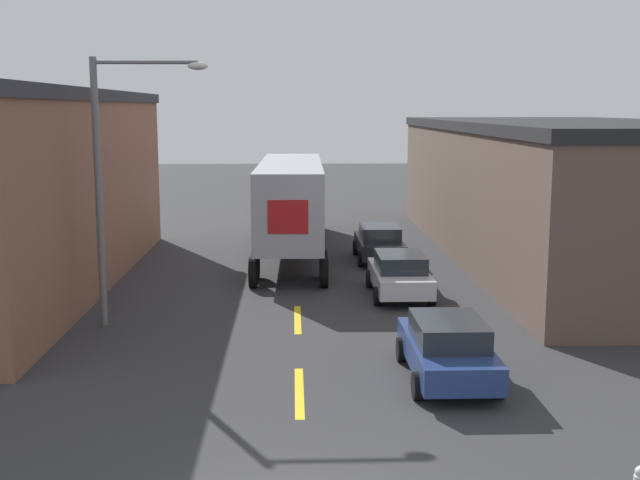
{
  "coord_description": "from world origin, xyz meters",
  "views": [
    {
      "loc": [
        -0.11,
        -11.39,
        6.23
      ],
      "look_at": [
        0.65,
        11.24,
        2.5
      ],
      "focal_mm": 45.0,
      "sensor_mm": 36.0,
      "label": 1
    }
  ],
  "objects_px": {
    "semi_truck": "(291,197)",
    "parked_car_right_mid": "(400,274)",
    "parked_car_right_far": "(379,242)",
    "street_lamp": "(113,169)",
    "parked_car_right_near": "(447,348)"
  },
  "relations": [
    {
      "from": "parked_car_right_far",
      "to": "semi_truck",
      "type": "bearing_deg",
      "value": 152.47
    },
    {
      "from": "semi_truck",
      "to": "parked_car_right_near",
      "type": "distance_m",
      "value": 17.14
    },
    {
      "from": "parked_car_right_mid",
      "to": "semi_truck",
      "type": "bearing_deg",
      "value": 113.69
    },
    {
      "from": "semi_truck",
      "to": "parked_car_right_mid",
      "type": "height_order",
      "value": "semi_truck"
    },
    {
      "from": "semi_truck",
      "to": "parked_car_right_mid",
      "type": "xyz_separation_m",
      "value": [
        3.63,
        -8.28,
        -1.7
      ]
    },
    {
      "from": "semi_truck",
      "to": "street_lamp",
      "type": "bearing_deg",
      "value": -112.49
    },
    {
      "from": "parked_car_right_near",
      "to": "semi_truck",
      "type": "bearing_deg",
      "value": 102.29
    },
    {
      "from": "parked_car_right_mid",
      "to": "street_lamp",
      "type": "bearing_deg",
      "value": -158.8
    },
    {
      "from": "parked_car_right_far",
      "to": "street_lamp",
      "type": "relative_size",
      "value": 0.56
    },
    {
      "from": "parked_car_right_far",
      "to": "street_lamp",
      "type": "bearing_deg",
      "value": -131.59
    },
    {
      "from": "semi_truck",
      "to": "parked_car_right_mid",
      "type": "distance_m",
      "value": 9.19
    },
    {
      "from": "semi_truck",
      "to": "parked_car_right_far",
      "type": "relative_size",
      "value": 3.63
    },
    {
      "from": "parked_car_right_far",
      "to": "parked_car_right_mid",
      "type": "distance_m",
      "value": 6.38
    },
    {
      "from": "parked_car_right_near",
      "to": "parked_car_right_mid",
      "type": "xyz_separation_m",
      "value": [
        0.0,
        8.39,
        0.0
      ]
    },
    {
      "from": "street_lamp",
      "to": "parked_car_right_near",
      "type": "bearing_deg",
      "value": -30.26
    }
  ]
}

